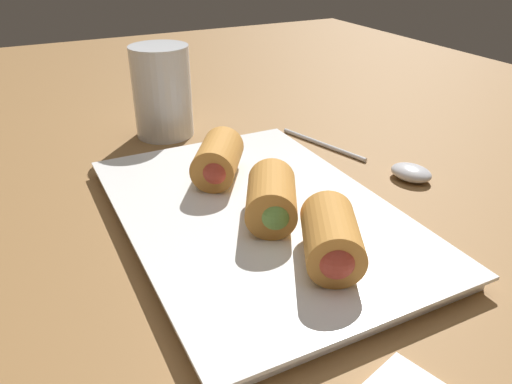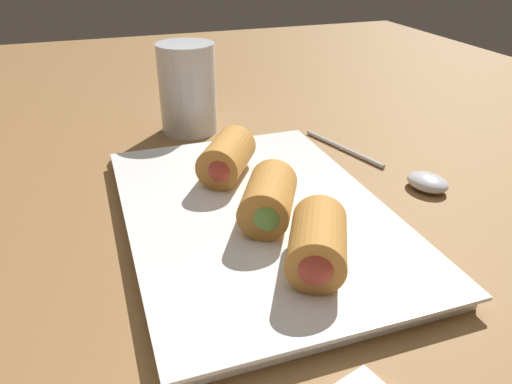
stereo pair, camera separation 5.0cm
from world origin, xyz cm
name	(u,v)px [view 1 (the left image)]	position (x,y,z in cm)	size (l,w,h in cm)	color
table_surface	(254,238)	(0.00, 0.00, 1.00)	(180.00, 140.00, 2.00)	olive
serving_plate	(256,216)	(0.63, -0.55, 2.76)	(32.59, 22.13, 1.50)	white
roll_front_left	(332,240)	(-9.02, -1.77, 5.56)	(7.81, 6.75, 4.13)	#C68438
roll_front_right	(220,160)	(7.34, -0.10, 5.56)	(7.82, 7.09, 4.13)	#C68438
roll_back_left	(271,200)	(-1.82, -0.73, 5.56)	(7.81, 6.81, 4.13)	#C68438
spoon	(399,169)	(2.65, -18.47, 2.69)	(20.16, 7.48, 1.51)	silver
drinking_glass	(166,91)	(24.93, -0.49, 7.51)	(7.08, 7.08, 11.02)	silver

